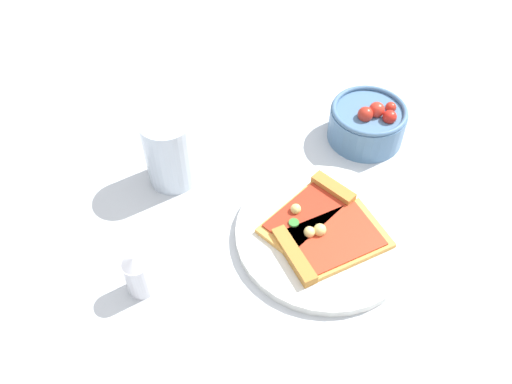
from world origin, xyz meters
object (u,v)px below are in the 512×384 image
soda_glass (170,153)px  pepper_shaker (138,274)px  pizza_slice_near (312,210)px  pizza_slice_far (326,242)px  plate (325,234)px  salad_bowl (367,123)px

soda_glass → pepper_shaker: bearing=-174.0°
pizza_slice_near → soda_glass: 0.23m
pizza_slice_far → pepper_shaker: (-0.12, 0.23, 0.02)m
pizza_slice_far → pepper_shaker: pepper_shaker is taller
pepper_shaker → plate: bearing=-58.9°
pizza_slice_far → soda_glass: soda_glass is taller
pizza_slice_far → salad_bowl: bearing=-8.4°
plate → pizza_slice_near: size_ratio=1.62×
pizza_slice_far → salad_bowl: salad_bowl is taller
salad_bowl → soda_glass: soda_glass is taller
pizza_slice_near → pizza_slice_far: (-0.05, -0.03, -0.00)m
soda_glass → pizza_slice_far: bearing=-109.1°
pizza_slice_near → salad_bowl: 0.20m
pizza_slice_near → pepper_shaker: 0.27m
pizza_slice_far → pepper_shaker: 0.26m
pizza_slice_far → pepper_shaker: bearing=116.3°
plate → pizza_slice_far: 0.03m
pizza_slice_far → salad_bowl: (0.25, -0.04, 0.01)m
pizza_slice_far → salad_bowl: 0.25m
pizza_slice_far → soda_glass: (0.09, 0.25, 0.03)m
pizza_slice_near → salad_bowl: bearing=-18.5°
plate → salad_bowl: salad_bowl is taller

